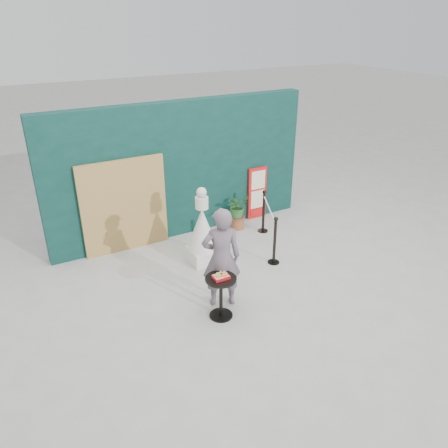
% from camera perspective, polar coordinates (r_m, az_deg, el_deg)
% --- Properties ---
extents(ground, '(60.00, 60.00, 0.00)m').
position_cam_1_polar(ground, '(7.92, 4.28, -9.86)').
color(ground, '#ADAAA5').
rests_on(ground, ground).
extents(back_wall, '(6.00, 0.30, 3.00)m').
position_cam_1_polar(back_wall, '(9.73, -5.63, 7.05)').
color(back_wall, black).
rests_on(back_wall, ground).
extents(bamboo_fence, '(1.80, 0.08, 2.00)m').
position_cam_1_polar(bamboo_fence, '(9.29, -12.87, 2.26)').
color(bamboo_fence, tan).
rests_on(bamboo_fence, ground).
extents(woman, '(0.77, 0.63, 1.82)m').
position_cam_1_polar(woman, '(7.35, -0.35, -4.44)').
color(woman, '#62545B').
rests_on(woman, ground).
extents(menu_board, '(0.50, 0.07, 1.30)m').
position_cam_1_polar(menu_board, '(10.71, 4.35, 4.05)').
color(menu_board, red).
rests_on(menu_board, ground).
extents(statue, '(0.63, 0.63, 1.62)m').
position_cam_1_polar(statue, '(8.73, -2.84, -1.10)').
color(statue, silver).
rests_on(statue, ground).
extents(cafe_table, '(0.52, 0.52, 0.75)m').
position_cam_1_polar(cafe_table, '(7.25, -0.41, -8.77)').
color(cafe_table, black).
rests_on(cafe_table, ground).
extents(food_basket, '(0.26, 0.19, 0.11)m').
position_cam_1_polar(food_basket, '(7.09, -0.41, -6.83)').
color(food_basket, '#A91216').
rests_on(food_basket, cafe_table).
extents(planter, '(0.51, 0.44, 0.86)m').
position_cam_1_polar(planter, '(10.18, 1.79, 1.97)').
color(planter, '#985932').
rests_on(planter, ground).
extents(stanchion_barrier, '(0.84, 1.54, 1.03)m').
position_cam_1_polar(stanchion_barrier, '(9.43, 5.86, -0.21)').
color(stanchion_barrier, black).
rests_on(stanchion_barrier, ground).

